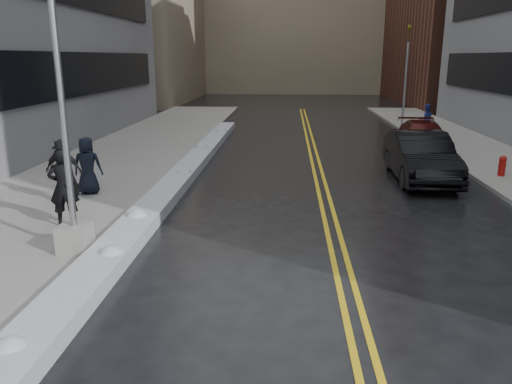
% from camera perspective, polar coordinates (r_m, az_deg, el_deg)
% --- Properties ---
extents(ground, '(160.00, 160.00, 0.00)m').
position_cam_1_polar(ground, '(9.16, -5.13, -12.72)').
color(ground, black).
rests_on(ground, ground).
extents(sidewalk_west, '(5.50, 50.00, 0.15)m').
position_cam_1_polar(sidewalk_west, '(19.78, -17.35, 2.21)').
color(sidewalk_west, gray).
rests_on(sidewalk_west, ground).
extents(lane_line_left, '(0.12, 50.00, 0.01)m').
position_cam_1_polar(lane_line_left, '(18.52, 6.78, 1.73)').
color(lane_line_left, gold).
rests_on(lane_line_left, ground).
extents(lane_line_right, '(0.12, 50.00, 0.01)m').
position_cam_1_polar(lane_line_right, '(18.54, 7.71, 1.71)').
color(lane_line_right, gold).
rests_on(lane_line_right, ground).
extents(snow_ridge, '(0.90, 30.00, 0.34)m').
position_cam_1_polar(snow_ridge, '(16.94, -9.28, 0.94)').
color(snow_ridge, silver).
rests_on(snow_ridge, ground).
extents(building_west_far, '(14.00, 22.00, 18.00)m').
position_cam_1_polar(building_west_far, '(54.85, -15.09, 19.62)').
color(building_west_far, gray).
rests_on(building_west_far, ground).
extents(building_far, '(36.00, 16.00, 22.00)m').
position_cam_1_polar(building_far, '(68.33, 4.53, 20.78)').
color(building_far, gray).
rests_on(building_far, ground).
extents(lamppost, '(0.65, 0.65, 7.62)m').
position_cam_1_polar(lamppost, '(11.15, -20.92, 5.18)').
color(lamppost, gray).
rests_on(lamppost, sidewalk_west).
extents(fire_hydrant, '(0.26, 0.26, 0.73)m').
position_cam_1_polar(fire_hydrant, '(19.92, 26.33, 2.80)').
color(fire_hydrant, maroon).
rests_on(fire_hydrant, sidewalk_east).
extents(traffic_signal, '(0.16, 0.20, 6.00)m').
position_cam_1_polar(traffic_signal, '(32.80, 16.77, 13.02)').
color(traffic_signal, gray).
rests_on(traffic_signal, sidewalk_east).
extents(pedestrian_fedora, '(0.81, 0.63, 1.98)m').
position_cam_1_polar(pedestrian_fedora, '(13.32, -21.14, 0.52)').
color(pedestrian_fedora, black).
rests_on(pedestrian_fedora, sidewalk_west).
extents(pedestrian_c, '(0.93, 0.66, 1.78)m').
position_cam_1_polar(pedestrian_c, '(16.26, -18.70, 2.88)').
color(pedestrian_c, black).
rests_on(pedestrian_c, sidewalk_west).
extents(pedestrian_d, '(1.13, 0.55, 1.87)m').
position_cam_1_polar(pedestrian_d, '(15.48, -21.09, 2.25)').
color(pedestrian_d, black).
rests_on(pedestrian_d, sidewalk_west).
extents(pedestrian_east, '(0.86, 0.70, 1.67)m').
position_cam_1_polar(pedestrian_east, '(29.03, 18.83, 7.86)').
color(pedestrian_east, navy).
rests_on(pedestrian_east, sidewalk_east).
extents(car_black, '(1.90, 5.22, 1.71)m').
position_cam_1_polar(car_black, '(18.69, 18.28, 3.86)').
color(car_black, black).
rests_on(car_black, ground).
extents(car_maroon, '(2.38, 5.07, 1.43)m').
position_cam_1_polar(car_maroon, '(24.20, 18.55, 5.93)').
color(car_maroon, '#3E0C09').
rests_on(car_maroon, ground).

